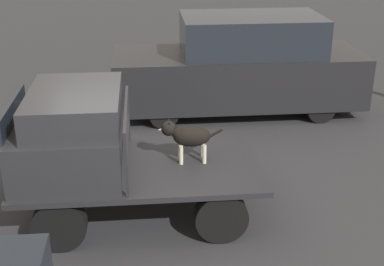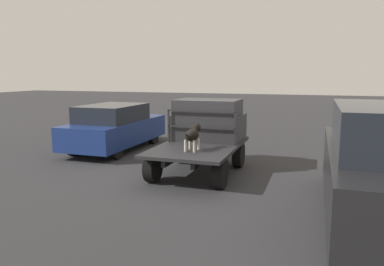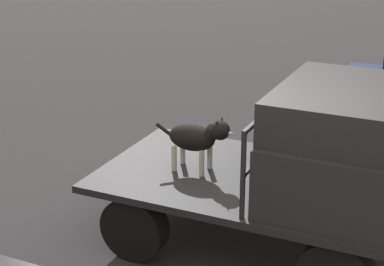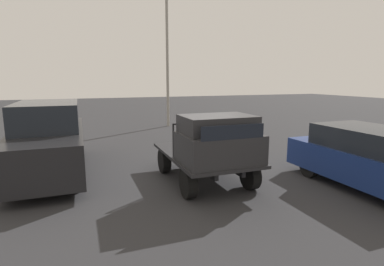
% 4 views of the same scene
% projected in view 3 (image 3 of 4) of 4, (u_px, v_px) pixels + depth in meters
% --- Properties ---
extents(ground_plane, '(80.00, 80.00, 0.00)m').
position_uv_depth(ground_plane, '(256.00, 242.00, 7.23)').
color(ground_plane, '#2D2D30').
extents(flatbed_truck, '(3.47, 2.01, 0.78)m').
position_uv_depth(flatbed_truck, '(257.00, 197.00, 7.04)').
color(flatbed_truck, black).
rests_on(flatbed_truck, ground).
extents(truck_cab, '(1.46, 1.89, 1.14)m').
position_uv_depth(truck_cab, '(348.00, 146.00, 6.41)').
color(truck_cab, '#28282B').
rests_on(truck_cab, flatbed_truck).
extents(truck_headboard, '(0.04, 1.89, 0.89)m').
position_uv_depth(truck_headboard, '(275.00, 130.00, 6.69)').
color(truck_headboard, '#232326').
rests_on(truck_headboard, flatbed_truck).
extents(dog, '(0.93, 0.30, 0.66)m').
position_uv_depth(dog, '(198.00, 137.00, 7.04)').
color(dog, beige).
rests_on(dog, flatbed_truck).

